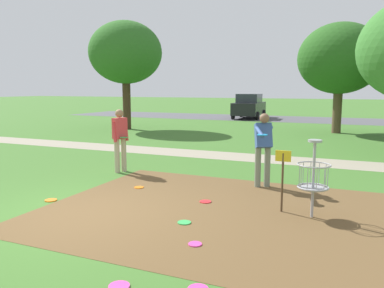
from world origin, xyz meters
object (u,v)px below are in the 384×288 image
Objects in this scene: frisbee_mid_grass at (205,202)px; frisbee_scattered_b at (195,244)px; frisbee_far_left at (139,187)px; frisbee_by_tee at (184,223)px; tree_mid_center at (340,59)px; disc_golf_basket at (310,175)px; parked_car_leftmost at (249,106)px; tree_near_left at (125,53)px; frisbee_far_right at (51,200)px; player_throwing at (263,145)px; player_foreground_watching at (120,137)px; frisbee_near_basket at (119,286)px.

frisbee_scattered_b is at bearing -73.00° from frisbee_mid_grass.
frisbee_by_tee is at bearing -41.82° from frisbee_far_left.
tree_mid_center reaches higher than frisbee_mid_grass.
disc_golf_basket is 0.32× the size of parked_car_leftmost.
frisbee_far_right is at bearing -63.81° from tree_near_left.
frisbee_far_right is at bearing 177.53° from frisbee_by_tee.
player_throwing is at bearing -94.86° from tree_mid_center.
player_foreground_watching is 19.73m from parked_car_leftmost.
disc_golf_basket is 2.13m from player_throwing.
disc_golf_basket is at bearing -19.34° from player_foreground_watching.
parked_car_leftmost is at bearing 102.87° from frisbee_scattered_b.
disc_golf_basket reaches higher than frisbee_far_right.
frisbee_far_right is 0.04× the size of tree_mid_center.
disc_golf_basket is at bearing -54.75° from player_throwing.
parked_car_leftmost is at bearing 105.58° from player_throwing.
disc_golf_basket is 5.88× the size of frisbee_mid_grass.
parked_car_leftmost is at bearing 102.47° from frisbee_mid_grass.
disc_golf_basket is at bearing 54.65° from frisbee_scattered_b.
tree_mid_center is at bearing 83.54° from frisbee_by_tee.
tree_mid_center is at bearing 84.94° from frisbee_near_basket.
frisbee_scattered_b is at bearing -77.13° from parked_car_leftmost.
tree_mid_center is at bearing -49.12° from parked_car_leftmost.
frisbee_far_left is at bearing -56.25° from tree_near_left.
tree_near_left reaches higher than frisbee_far_right.
tree_mid_center is 10.38m from parked_car_leftmost.
frisbee_mid_grass is at bearing -51.26° from tree_near_left.
frisbee_by_tee is 2.57m from frisbee_far_left.
frisbee_far_left is (-2.58, -1.20, -0.98)m from player_throwing.
tree_near_left is 11.16m from tree_mid_center.
frisbee_near_basket is 2.23m from frisbee_by_tee.
frisbee_mid_grass and frisbee_scattered_b have the same top height.
parked_car_leftmost is at bearing 94.54° from frisbee_far_right.
frisbee_far_right is 14.44m from tree_near_left.
disc_golf_basket is at bearing 63.17° from frisbee_near_basket.
player_throwing is 20.50m from parked_car_leftmost.
disc_golf_basket is 0.24× the size of tree_near_left.
frisbee_mid_grass and frisbee_far_right have the same top height.
player_throwing is 2.06m from frisbee_mid_grass.
frisbee_mid_grass is 14.43m from tree_mid_center.
disc_golf_basket is 0.81× the size of player_throwing.
frisbee_by_tee is 0.05× the size of parked_car_leftmost.
player_foreground_watching is 7.80× the size of frisbee_far_left.
player_throwing is 6.91× the size of frisbee_near_basket.
frisbee_near_basket is at bearing -85.45° from frisbee_by_tee.
frisbee_near_basket is 1.50m from frisbee_scattered_b.
tree_near_left reaches higher than player_throwing.
tree_near_left is at bearing 134.18° from disc_golf_basket.
frisbee_by_tee is at bearing 124.03° from frisbee_scattered_b.
frisbee_by_tee is at bearing -53.89° from tree_near_left.
tree_mid_center reaches higher than frisbee_by_tee.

